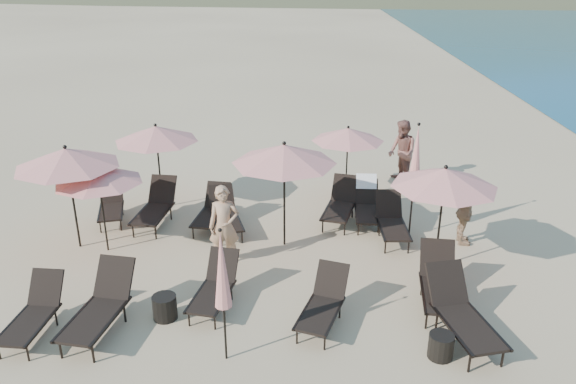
{
  "coord_description": "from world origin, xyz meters",
  "views": [
    {
      "loc": [
        -0.15,
        -8.36,
        5.96
      ],
      "look_at": [
        -0.51,
        3.5,
        1.1
      ],
      "focal_mm": 35.0,
      "sensor_mm": 36.0,
      "label": 1
    }
  ],
  "objects_px": {
    "lounger_6": "(111,205)",
    "side_table_0": "(165,307)",
    "lounger_8": "(225,214)",
    "lounger_11": "(392,221)",
    "beachgoer_c": "(465,212)",
    "lounger_2": "(215,286)",
    "lounger_7": "(212,210)",
    "umbrella_open_3": "(156,134)",
    "umbrella_closed_1": "(416,159)",
    "beachgoer_a": "(224,226)",
    "umbrella_open_4": "(348,135)",
    "umbrella_open_1": "(284,154)",
    "lounger_3": "(323,303)",
    "lounger_10": "(367,203)",
    "umbrella_open_2": "(445,178)",
    "lounger_5": "(462,312)",
    "lounger_0": "(34,312)",
    "beachgoer_b": "(402,152)",
    "lounger_4": "(439,282)",
    "umbrella_open_0": "(98,175)",
    "side_table_1": "(441,346)",
    "umbrella_closed_0": "(222,271)",
    "lounger_1": "(100,305)",
    "umbrella_open_5": "(66,158)",
    "lounger_12": "(156,206)",
    "lounger_9": "(340,204)"
  },
  "relations": [
    {
      "from": "lounger_6",
      "to": "side_table_0",
      "type": "relative_size",
      "value": 3.52
    },
    {
      "from": "lounger_8",
      "to": "lounger_11",
      "type": "bearing_deg",
      "value": -20.75
    },
    {
      "from": "beachgoer_c",
      "to": "lounger_2",
      "type": "bearing_deg",
      "value": 121.74
    },
    {
      "from": "lounger_6",
      "to": "lounger_7",
      "type": "height_order",
      "value": "lounger_7"
    },
    {
      "from": "umbrella_open_3",
      "to": "umbrella_closed_1",
      "type": "height_order",
      "value": "umbrella_closed_1"
    },
    {
      "from": "beachgoer_a",
      "to": "umbrella_open_4",
      "type": "bearing_deg",
      "value": 45.44
    },
    {
      "from": "lounger_2",
      "to": "lounger_6",
      "type": "relative_size",
      "value": 1.01
    },
    {
      "from": "umbrella_open_1",
      "to": "lounger_3",
      "type": "bearing_deg",
      "value": -75.03
    },
    {
      "from": "lounger_10",
      "to": "umbrella_open_4",
      "type": "xyz_separation_m",
      "value": [
        -0.43,
        1.38,
        1.33
      ]
    },
    {
      "from": "umbrella_open_2",
      "to": "umbrella_open_4",
      "type": "relative_size",
      "value": 1.12
    },
    {
      "from": "lounger_5",
      "to": "side_table_0",
      "type": "distance_m",
      "value": 5.19
    },
    {
      "from": "side_table_0",
      "to": "beachgoer_a",
      "type": "distance_m",
      "value": 2.29
    },
    {
      "from": "lounger_0",
      "to": "beachgoer_b",
      "type": "bearing_deg",
      "value": 48.77
    },
    {
      "from": "lounger_8",
      "to": "beachgoer_c",
      "type": "bearing_deg",
      "value": -21.91
    },
    {
      "from": "lounger_10",
      "to": "umbrella_closed_1",
      "type": "bearing_deg",
      "value": -40.08
    },
    {
      "from": "lounger_0",
      "to": "umbrella_closed_1",
      "type": "bearing_deg",
      "value": 32.7
    },
    {
      "from": "umbrella_open_3",
      "to": "beachgoer_a",
      "type": "xyz_separation_m",
      "value": [
        2.06,
        -2.91,
        -1.12
      ]
    },
    {
      "from": "umbrella_closed_1",
      "to": "beachgoer_c",
      "type": "xyz_separation_m",
      "value": [
        1.14,
        -0.32,
        -1.12
      ]
    },
    {
      "from": "umbrella_closed_1",
      "to": "lounger_10",
      "type": "bearing_deg",
      "value": 138.08
    },
    {
      "from": "lounger_0",
      "to": "umbrella_closed_1",
      "type": "distance_m",
      "value": 8.24
    },
    {
      "from": "side_table_0",
      "to": "beachgoer_b",
      "type": "xyz_separation_m",
      "value": [
        5.28,
        6.94,
        0.7
      ]
    },
    {
      "from": "lounger_4",
      "to": "umbrella_open_0",
      "type": "height_order",
      "value": "umbrella_open_0"
    },
    {
      "from": "lounger_8",
      "to": "umbrella_open_3",
      "type": "bearing_deg",
      "value": 127.38
    },
    {
      "from": "umbrella_open_0",
      "to": "umbrella_closed_1",
      "type": "distance_m",
      "value": 6.91
    },
    {
      "from": "umbrella_closed_1",
      "to": "side_table_1",
      "type": "distance_m",
      "value": 4.7
    },
    {
      "from": "lounger_0",
      "to": "umbrella_closed_0",
      "type": "relative_size",
      "value": 0.68
    },
    {
      "from": "side_table_1",
      "to": "beachgoer_b",
      "type": "bearing_deg",
      "value": 85.98
    },
    {
      "from": "beachgoer_c",
      "to": "umbrella_open_1",
      "type": "bearing_deg",
      "value": 97.32
    },
    {
      "from": "side_table_1",
      "to": "umbrella_open_2",
      "type": "bearing_deg",
      "value": 79.64
    },
    {
      "from": "lounger_8",
      "to": "umbrella_open_3",
      "type": "height_order",
      "value": "umbrella_open_3"
    },
    {
      "from": "lounger_8",
      "to": "side_table_1",
      "type": "relative_size",
      "value": 4.05
    },
    {
      "from": "umbrella_open_2",
      "to": "umbrella_open_1",
      "type": "bearing_deg",
      "value": 163.36
    },
    {
      "from": "lounger_5",
      "to": "lounger_1",
      "type": "bearing_deg",
      "value": 165.79
    },
    {
      "from": "umbrella_closed_1",
      "to": "umbrella_open_5",
      "type": "bearing_deg",
      "value": -174.32
    },
    {
      "from": "lounger_0",
      "to": "lounger_3",
      "type": "relative_size",
      "value": 0.96
    },
    {
      "from": "lounger_12",
      "to": "lounger_4",
      "type": "bearing_deg",
      "value": -22.53
    },
    {
      "from": "lounger_4",
      "to": "lounger_3",
      "type": "bearing_deg",
      "value": -156.6
    },
    {
      "from": "lounger_3",
      "to": "beachgoer_c",
      "type": "relative_size",
      "value": 1.05
    },
    {
      "from": "umbrella_open_2",
      "to": "beachgoer_c",
      "type": "bearing_deg",
      "value": 53.86
    },
    {
      "from": "lounger_7",
      "to": "umbrella_open_0",
      "type": "xyz_separation_m",
      "value": [
        -2.16,
        -1.3,
        1.36
      ]
    },
    {
      "from": "lounger_5",
      "to": "side_table_1",
      "type": "relative_size",
      "value": 4.59
    },
    {
      "from": "umbrella_closed_0",
      "to": "umbrella_open_1",
      "type": "bearing_deg",
      "value": 78.73
    },
    {
      "from": "umbrella_open_5",
      "to": "beachgoer_c",
      "type": "xyz_separation_m",
      "value": [
        8.67,
        0.43,
        -1.33
      ]
    },
    {
      "from": "lounger_2",
      "to": "umbrella_open_0",
      "type": "relative_size",
      "value": 0.8
    },
    {
      "from": "lounger_2",
      "to": "side_table_0",
      "type": "xyz_separation_m",
      "value": [
        -0.85,
        -0.43,
        -0.19
      ]
    },
    {
      "from": "lounger_12",
      "to": "lounger_9",
      "type": "bearing_deg",
      "value": 10.02
    },
    {
      "from": "umbrella_closed_1",
      "to": "umbrella_closed_0",
      "type": "bearing_deg",
      "value": -129.39
    },
    {
      "from": "lounger_12",
      "to": "umbrella_open_5",
      "type": "relative_size",
      "value": 0.75
    },
    {
      "from": "umbrella_closed_0",
      "to": "lounger_5",
      "type": "bearing_deg",
      "value": 9.99
    },
    {
      "from": "lounger_9",
      "to": "side_table_0",
      "type": "bearing_deg",
      "value": -114.21
    }
  ]
}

